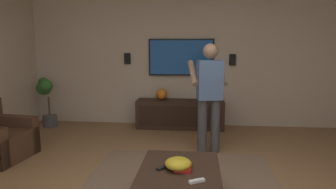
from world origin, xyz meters
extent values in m
cube|color=#C6B299|center=(3.21, 0.00, 1.36)|extent=(0.10, 6.66, 2.73)
cube|color=#472D1E|center=(1.30, 2.64, 0.28)|extent=(0.26, 0.81, 0.56)
cube|color=#332116|center=(-0.06, 0.01, 0.35)|extent=(1.00, 0.80, 0.10)
cylinder|color=#332116|center=(0.36, -0.31, 0.15)|extent=(0.07, 0.07, 0.30)
cylinder|color=#332116|center=(0.36, 0.33, 0.15)|extent=(0.07, 0.07, 0.30)
cube|color=#332116|center=(2.88, 0.18, 0.28)|extent=(0.44, 1.70, 0.55)
cube|color=black|center=(2.66, 0.18, 0.28)|extent=(0.01, 1.56, 0.39)
cube|color=black|center=(3.12, 0.18, 1.38)|extent=(0.05, 1.29, 0.73)
cube|color=#194E9A|center=(3.10, 0.18, 1.38)|extent=(0.01, 1.23, 0.67)
cylinder|color=#3F3F3F|center=(1.56, -0.43, 0.41)|extent=(0.14, 0.14, 0.82)
cylinder|color=#3F3F3F|center=(1.52, -0.23, 0.41)|extent=(0.14, 0.14, 0.82)
cube|color=slate|center=(1.54, -0.33, 1.11)|extent=(0.29, 0.40, 0.58)
sphere|color=#997056|center=(1.54, -0.33, 1.53)|extent=(0.22, 0.22, 0.22)
cylinder|color=#997056|center=(1.76, -0.51, 1.20)|extent=(0.49, 0.18, 0.37)
cylinder|color=#997056|center=(1.67, -0.08, 1.20)|extent=(0.49, 0.18, 0.37)
cube|color=white|center=(1.91, -0.26, 1.10)|extent=(0.05, 0.06, 0.16)
cylinder|color=#4C4C51|center=(2.71, 2.78, 0.12)|extent=(0.27, 0.27, 0.23)
cylinder|color=brown|center=(2.71, 2.78, 0.42)|extent=(0.04, 0.04, 0.38)
sphere|color=#2D6B28|center=(2.59, 2.76, 0.86)|extent=(0.23, 0.23, 0.23)
sphere|color=#2D6B28|center=(2.70, 2.85, 0.88)|extent=(0.22, 0.22, 0.22)
sphere|color=#2D6B28|center=(2.72, 2.87, 0.79)|extent=(0.29, 0.29, 0.29)
sphere|color=#2D6B28|center=(2.67, 2.77, 0.83)|extent=(0.21, 0.21, 0.21)
ellipsoid|color=gold|center=(-0.08, 0.02, 0.46)|extent=(0.26, 0.26, 0.12)
cube|color=white|center=(-0.35, -0.16, 0.41)|extent=(0.11, 0.15, 0.02)
cube|color=black|center=(-0.08, 0.18, 0.41)|extent=(0.14, 0.14, 0.02)
cube|color=red|center=(-0.07, -0.03, 0.42)|extent=(0.23, 0.17, 0.04)
sphere|color=orange|center=(2.92, 0.55, 0.66)|extent=(0.22, 0.22, 0.22)
cube|color=black|center=(3.13, -0.83, 1.33)|extent=(0.06, 0.12, 0.22)
cube|color=black|center=(3.13, 1.27, 1.35)|extent=(0.06, 0.12, 0.22)
camera|label=1|loc=(-2.91, -0.15, 1.62)|focal=32.33mm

